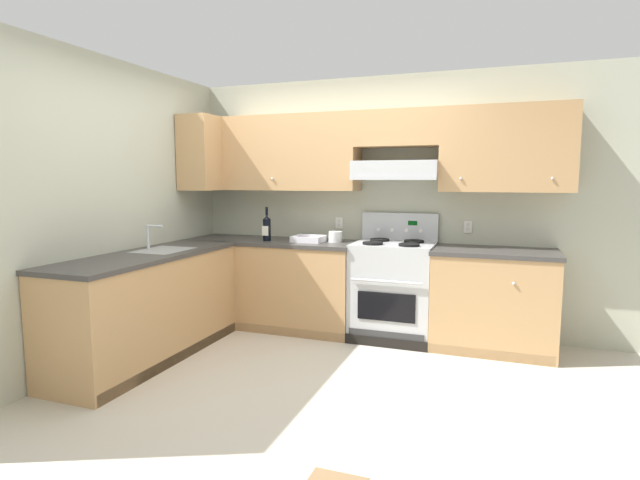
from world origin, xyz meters
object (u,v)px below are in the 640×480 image
wine_bottle (267,227)px  paper_towel_roll (335,237)px  stove (393,290)px  bowl (309,240)px

wine_bottle → paper_towel_roll: 0.70m
stove → paper_towel_roll: size_ratio=8.93×
paper_towel_roll → stove: bearing=-4.8°
stove → paper_towel_roll: stove is taller
stove → wine_bottle: bearing=-175.4°
wine_bottle → stove: bearing=4.6°
wine_bottle → paper_towel_roll: wine_bottle is taller
bowl → wine_bottle: bearing=-169.0°
wine_bottle → paper_towel_roll: bearing=12.7°
paper_towel_roll → wine_bottle: bearing=-167.3°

